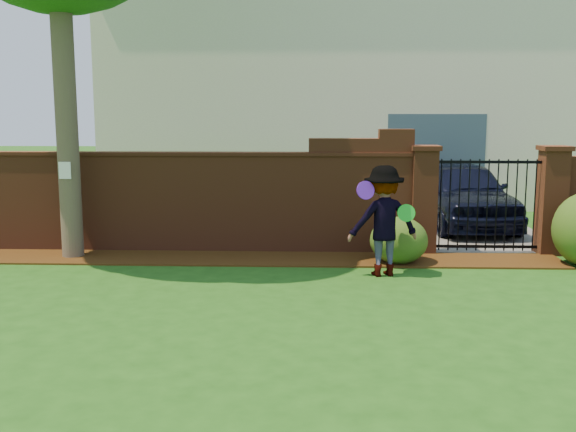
{
  "coord_description": "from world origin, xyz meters",
  "views": [
    {
      "loc": [
        0.5,
        -7.48,
        2.45
      ],
      "look_at": [
        0.14,
        1.4,
        1.05
      ],
      "focal_mm": 41.3,
      "sensor_mm": 36.0,
      "label": 1
    }
  ],
  "objects_px": {
    "frisbee_green": "(406,213)",
    "man": "(384,221)",
    "frisbee_purple": "(365,190)",
    "car": "(465,195)"
  },
  "relations": [
    {
      "from": "frisbee_green",
      "to": "man",
      "type": "bearing_deg",
      "value": 157.77
    },
    {
      "from": "man",
      "to": "frisbee_purple",
      "type": "relative_size",
      "value": 6.07
    },
    {
      "from": "frisbee_green",
      "to": "car",
      "type": "bearing_deg",
      "value": 67.2
    },
    {
      "from": "man",
      "to": "frisbee_green",
      "type": "distance_m",
      "value": 0.37
    },
    {
      "from": "man",
      "to": "car",
      "type": "bearing_deg",
      "value": -129.1
    },
    {
      "from": "car",
      "to": "frisbee_green",
      "type": "bearing_deg",
      "value": -116.95
    },
    {
      "from": "man",
      "to": "frisbee_green",
      "type": "relative_size",
      "value": 6.37
    },
    {
      "from": "frisbee_purple",
      "to": "car",
      "type": "bearing_deg",
      "value": 61.03
    },
    {
      "from": "man",
      "to": "frisbee_purple",
      "type": "xyz_separation_m",
      "value": [
        -0.3,
        -0.18,
        0.49
      ]
    },
    {
      "from": "car",
      "to": "frisbee_green",
      "type": "relative_size",
      "value": 16.02
    }
  ]
}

